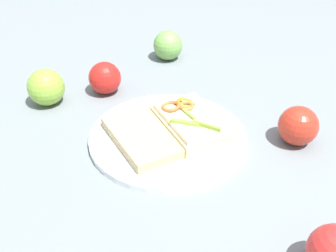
% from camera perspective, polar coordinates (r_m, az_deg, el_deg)
% --- Properties ---
extents(ground_plane, '(2.00, 2.00, 0.00)m').
position_cam_1_polar(ground_plane, '(0.77, 0.00, -1.94)').
color(ground_plane, slate).
rests_on(ground_plane, ground).
extents(plate, '(0.30, 0.30, 0.01)m').
position_cam_1_polar(plate, '(0.76, 0.00, -1.59)').
color(plate, white).
rests_on(plate, ground_plane).
extents(sandwich, '(0.12, 0.16, 0.05)m').
position_cam_1_polar(sandwich, '(0.77, 3.13, 0.80)').
color(sandwich, beige).
rests_on(sandwich, plate).
extents(bread_slice_side, '(0.13, 0.18, 0.02)m').
position_cam_1_polar(bread_slice_side, '(0.74, -3.33, -1.64)').
color(bread_slice_side, tan).
rests_on(bread_slice_side, plate).
extents(apple_0, '(0.08, 0.08, 0.07)m').
position_cam_1_polar(apple_0, '(0.78, 18.02, 0.04)').
color(apple_0, red).
rests_on(apple_0, ground_plane).
extents(apple_1, '(0.11, 0.11, 0.08)m').
position_cam_1_polar(apple_1, '(0.89, -16.95, 5.30)').
color(apple_1, '#87B93A').
rests_on(apple_1, ground_plane).
extents(apple_3, '(0.09, 0.09, 0.07)m').
position_cam_1_polar(apple_3, '(0.91, -8.97, 6.76)').
color(apple_3, red).
rests_on(apple_3, ground_plane).
extents(apple_4, '(0.11, 0.11, 0.08)m').
position_cam_1_polar(apple_4, '(1.05, -0.01, 11.41)').
color(apple_4, '#70AD4E').
rests_on(apple_4, ground_plane).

